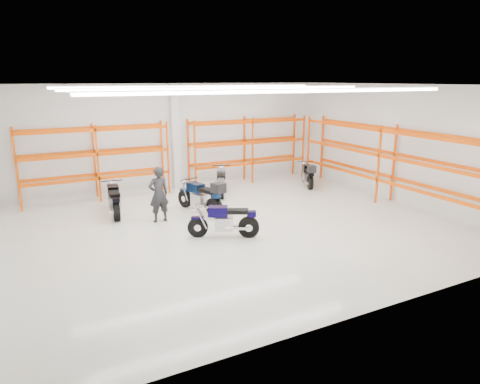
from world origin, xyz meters
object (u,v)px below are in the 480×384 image
structural_column (175,137)px  motorcycle_back_a (114,201)px  motorcycle_main (227,221)px  motorcycle_back_b (203,197)px  motorcycle_back_c (221,182)px  motorcycle_back_d (308,175)px  standing_man (159,194)px

structural_column → motorcycle_back_a: bearing=-139.9°
motorcycle_main → motorcycle_back_b: (0.28, 2.57, 0.10)m
motorcycle_back_c → structural_column: (-1.27, 1.92, 1.72)m
motorcycle_main → motorcycle_back_b: motorcycle_back_b is taller
motorcycle_main → motorcycle_back_d: 7.22m
motorcycle_back_a → motorcycle_back_c: size_ratio=1.06×
motorcycle_back_b → standing_man: 1.70m
standing_man → motorcycle_back_a: bearing=-54.5°
motorcycle_back_a → standing_man: bearing=-49.6°
motorcycle_back_a → motorcycle_back_c: bearing=10.3°
motorcycle_back_a → motorcycle_back_c: 4.60m
motorcycle_back_b → motorcycle_back_d: 5.88m
motorcycle_back_c → standing_man: standing_man is taller
motorcycle_back_b → motorcycle_back_c: 2.65m
motorcycle_back_b → motorcycle_back_c: (1.67, 2.05, -0.07)m
motorcycle_back_a → motorcycle_back_d: motorcycle_back_a is taller
motorcycle_main → standing_man: bearing=120.0°
motorcycle_main → motorcycle_back_c: motorcycle_back_c is taller
motorcycle_back_a → motorcycle_back_d: bearing=1.9°
motorcycle_back_b → standing_man: size_ratio=1.27×
motorcycle_back_a → standing_man: standing_man is taller
motorcycle_back_c → standing_man: size_ratio=1.13×
motorcycle_back_c → motorcycle_back_b: bearing=-129.2°
motorcycle_back_c → structural_column: bearing=123.6°
motorcycle_back_d → motorcycle_main: bearing=-145.7°
motorcycle_back_b → standing_man: standing_man is taller
motorcycle_main → structural_column: 6.80m
motorcycle_back_a → structural_column: structural_column is taller
motorcycle_back_c → standing_man: bearing=-146.1°
motorcycle_back_c → standing_man: (-3.33, -2.24, 0.42)m
motorcycle_back_c → standing_man: 4.03m
motorcycle_main → structural_column: (0.68, 6.53, 1.75)m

